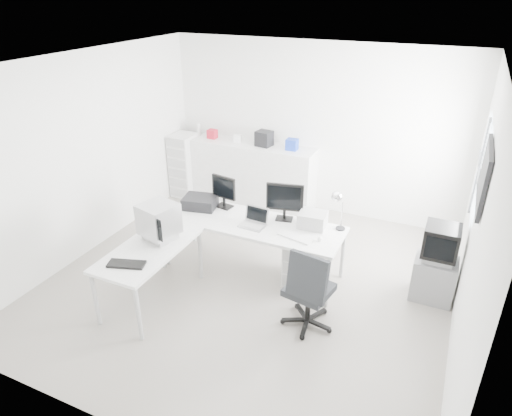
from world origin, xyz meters
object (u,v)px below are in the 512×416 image
at_px(laser_printer, 313,220).
at_px(office_chair, 309,286).
at_px(crt_monitor, 159,220).
at_px(crt_tv, 441,244).
at_px(drawer_pedestal, 303,261).
at_px(lcd_monitor_large, 285,202).
at_px(inkjet_printer, 200,202).
at_px(tv_cabinet, 433,279).
at_px(laptop, 253,218).
at_px(side_desk, 152,274).
at_px(sideboard, 253,174).
at_px(lcd_monitor_small, 224,192).
at_px(filing_cabinet, 184,165).
at_px(main_desk, 252,247).

xyz_separation_m(laser_printer, office_chair, (0.29, -0.95, -0.32)).
xyz_separation_m(crt_monitor, crt_tv, (3.15, 1.24, -0.23)).
distance_m(drawer_pedestal, crt_monitor, 1.93).
bearing_deg(crt_monitor, lcd_monitor_large, 57.27).
relative_size(laser_printer, office_chair, 0.32).
distance_m(inkjet_printer, lcd_monitor_large, 1.22).
bearing_deg(tv_cabinet, laptop, -167.66).
bearing_deg(side_desk, crt_monitor, 90.00).
bearing_deg(drawer_pedestal, inkjet_printer, 178.15).
bearing_deg(crt_monitor, side_desk, -75.24).
xyz_separation_m(laptop, sideboard, (-0.95, 2.08, -0.32)).
xyz_separation_m(drawer_pedestal, crt_monitor, (-1.55, -0.90, 0.70)).
relative_size(lcd_monitor_small, office_chair, 0.44).
bearing_deg(office_chair, sideboard, 135.73).
relative_size(lcd_monitor_large, crt_tv, 1.01).
distance_m(side_desk, drawer_pedestal, 1.93).
distance_m(lcd_monitor_small, office_chair, 1.93).
height_order(laser_printer, filing_cabinet, filing_cabinet).
xyz_separation_m(lcd_monitor_small, filing_cabinet, (-1.65, 1.53, -0.41)).
xyz_separation_m(laptop, tv_cabinet, (2.25, 0.49, -0.59)).
xyz_separation_m(inkjet_printer, tv_cabinet, (3.15, 0.29, -0.55)).
relative_size(drawer_pedestal, laptop, 1.69).
bearing_deg(crt_tv, laptop, -167.66).
xyz_separation_m(side_desk, filing_cabinet, (-1.35, 2.88, 0.20)).
distance_m(drawer_pedestal, lcd_monitor_small, 1.44).
bearing_deg(main_desk, tv_cabinet, 9.68).
xyz_separation_m(main_desk, laptop, (0.05, -0.10, 0.49)).
xyz_separation_m(inkjet_printer, sideboard, (-0.05, 1.88, -0.28)).
relative_size(laser_printer, tv_cabinet, 0.63).
relative_size(main_desk, side_desk, 1.71).
bearing_deg(crt_tv, main_desk, -170.32).
relative_size(main_desk, laser_printer, 6.97).
height_order(side_desk, inkjet_printer, inkjet_printer).
distance_m(office_chair, crt_tv, 1.70).
xyz_separation_m(lcd_monitor_large, tv_cabinet, (1.95, 0.14, -0.73)).
distance_m(main_desk, side_desk, 1.39).
xyz_separation_m(drawer_pedestal, laser_printer, (0.05, 0.17, 0.55)).
xyz_separation_m(crt_tv, sideboard, (-3.20, 1.59, -0.23)).
bearing_deg(crt_tv, office_chair, -138.12).
height_order(laser_printer, sideboard, sideboard).
xyz_separation_m(tv_cabinet, sideboard, (-3.20, 1.59, 0.27)).
xyz_separation_m(lcd_monitor_small, crt_tv, (2.85, 0.14, -0.21)).
bearing_deg(laptop, side_desk, -127.71).
bearing_deg(laptop, office_chair, -28.27).
xyz_separation_m(drawer_pedestal, inkjet_printer, (-1.55, 0.05, 0.53)).
height_order(drawer_pedestal, laser_printer, laser_printer).
xyz_separation_m(laser_printer, tv_cabinet, (1.55, 0.17, -0.57)).
relative_size(crt_monitor, filing_cabinet, 0.44).
bearing_deg(lcd_monitor_small, filing_cabinet, 146.53).
xyz_separation_m(drawer_pedestal, filing_cabinet, (-2.90, 1.73, 0.27)).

